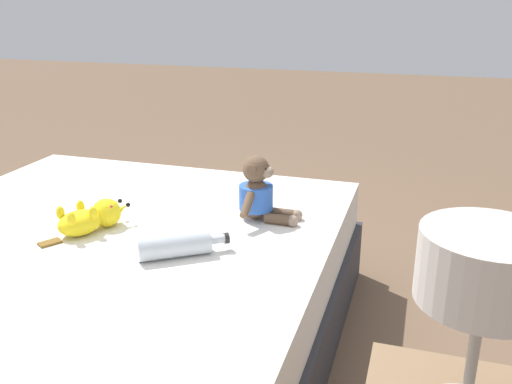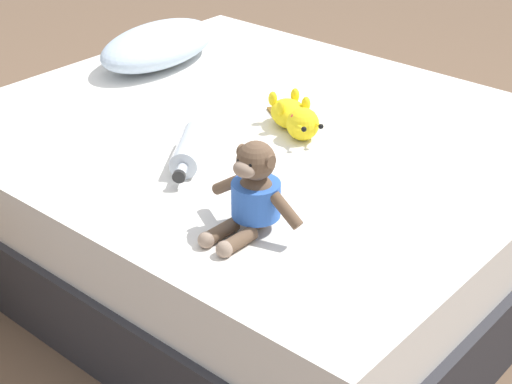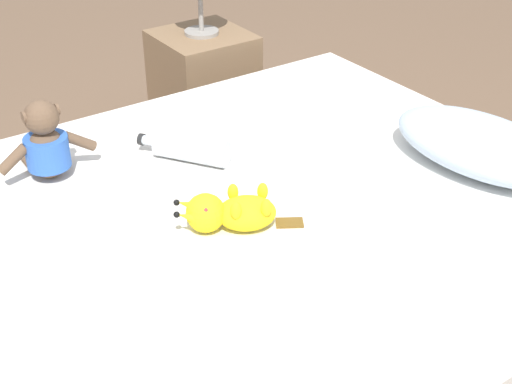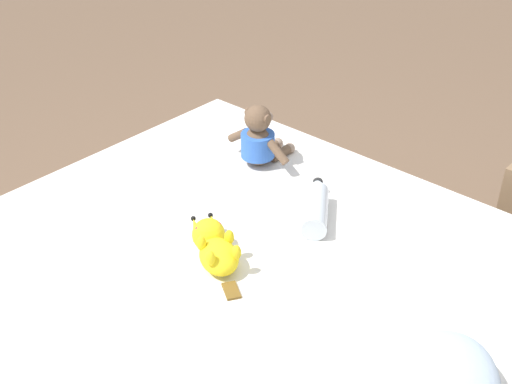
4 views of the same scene
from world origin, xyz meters
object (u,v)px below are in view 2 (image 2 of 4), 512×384
Objects in this scene: pillow at (158,45)px; glass_bottle at (190,150)px; plush_yellow_creature at (295,117)px; plush_monkey at (253,195)px; bed at (260,188)px.

pillow is 0.84m from glass_bottle.
pillow is at bearing 79.36° from plush_yellow_creature.
pillow is 2.02× the size of plush_monkey.
plush_monkey is 0.59m from plush_yellow_creature.
plush_yellow_creature reaches higher than glass_bottle.
pillow reaches higher than plush_yellow_creature.
pillow reaches higher than glass_bottle.
glass_bottle is at bearing -177.91° from bed.
glass_bottle is (0.15, 0.37, -0.06)m from plush_monkey.
bed is 3.18× the size of pillow.
plush_yellow_creature is at bearing -14.86° from glass_bottle.
pillow is at bearing 57.73° from plush_monkey.
plush_monkey is 0.41m from glass_bottle.
plush_monkey reaches higher than plush_yellow_creature.
bed is at bearing 38.95° from plush_monkey.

